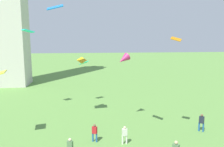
{
  "coord_description": "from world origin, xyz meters",
  "views": [
    {
      "loc": [
        0.89,
        -1.59,
        9.31
      ],
      "look_at": [
        2.63,
        16.23,
        6.33
      ],
      "focal_mm": 37.57,
      "sensor_mm": 36.0,
      "label": 1
    }
  ],
  "objects_px": {
    "person_2": "(201,122)",
    "person_5": "(125,134)",
    "kite_flying_2": "(123,59)",
    "kite_flying_5": "(0,73)",
    "kite_flying_6": "(176,39)",
    "person_3": "(95,132)",
    "person_4": "(70,147)",
    "kite_flying_7": "(82,60)",
    "kite_flying_1": "(28,31)",
    "kite_flying_3": "(55,7)",
    "kite_flying_0": "(84,63)"
  },
  "relations": [
    {
      "from": "person_4",
      "to": "kite_flying_0",
      "type": "bearing_deg",
      "value": -73.67
    },
    {
      "from": "kite_flying_0",
      "to": "kite_flying_6",
      "type": "bearing_deg",
      "value": 93.32
    },
    {
      "from": "kite_flying_6",
      "to": "kite_flying_0",
      "type": "bearing_deg",
      "value": 152.39
    },
    {
      "from": "kite_flying_0",
      "to": "kite_flying_6",
      "type": "relative_size",
      "value": 1.24
    },
    {
      "from": "kite_flying_2",
      "to": "kite_flying_7",
      "type": "height_order",
      "value": "kite_flying_2"
    },
    {
      "from": "person_4",
      "to": "kite_flying_3",
      "type": "xyz_separation_m",
      "value": [
        -1.56,
        6.25,
        10.93
      ]
    },
    {
      "from": "kite_flying_3",
      "to": "kite_flying_1",
      "type": "bearing_deg",
      "value": 123.87
    },
    {
      "from": "person_4",
      "to": "person_5",
      "type": "bearing_deg",
      "value": -136.94
    },
    {
      "from": "person_4",
      "to": "person_2",
      "type": "bearing_deg",
      "value": -142.77
    },
    {
      "from": "kite_flying_0",
      "to": "kite_flying_3",
      "type": "relative_size",
      "value": 0.8
    },
    {
      "from": "kite_flying_1",
      "to": "person_2",
      "type": "bearing_deg",
      "value": -67.15
    },
    {
      "from": "person_4",
      "to": "kite_flying_6",
      "type": "bearing_deg",
      "value": -143.13
    },
    {
      "from": "kite_flying_3",
      "to": "person_2",
      "type": "bearing_deg",
      "value": -12.8
    },
    {
      "from": "person_3",
      "to": "kite_flying_0",
      "type": "distance_m",
      "value": 12.54
    },
    {
      "from": "person_4",
      "to": "kite_flying_0",
      "type": "relative_size",
      "value": 1.24
    },
    {
      "from": "person_3",
      "to": "person_4",
      "type": "relative_size",
      "value": 1.0
    },
    {
      "from": "kite_flying_2",
      "to": "person_4",
      "type": "bearing_deg",
      "value": -68.15
    },
    {
      "from": "kite_flying_2",
      "to": "kite_flying_5",
      "type": "distance_m",
      "value": 11.58
    },
    {
      "from": "person_3",
      "to": "kite_flying_1",
      "type": "distance_m",
      "value": 14.42
    },
    {
      "from": "person_4",
      "to": "kite_flying_6",
      "type": "xyz_separation_m",
      "value": [
        8.96,
        2.75,
        8.02
      ]
    },
    {
      "from": "kite_flying_3",
      "to": "kite_flying_7",
      "type": "height_order",
      "value": "kite_flying_3"
    },
    {
      "from": "kite_flying_5",
      "to": "kite_flying_7",
      "type": "relative_size",
      "value": 1.31
    },
    {
      "from": "kite_flying_0",
      "to": "person_5",
      "type": "bearing_deg",
      "value": 74.39
    },
    {
      "from": "person_5",
      "to": "kite_flying_7",
      "type": "xyz_separation_m",
      "value": [
        -3.76,
        7.78,
        5.55
      ]
    },
    {
      "from": "person_2",
      "to": "kite_flying_0",
      "type": "xyz_separation_m",
      "value": [
        -11.42,
        10.31,
        4.65
      ]
    },
    {
      "from": "kite_flying_2",
      "to": "kite_flying_3",
      "type": "height_order",
      "value": "kite_flying_3"
    },
    {
      "from": "person_4",
      "to": "kite_flying_1",
      "type": "height_order",
      "value": "kite_flying_1"
    },
    {
      "from": "person_5",
      "to": "kite_flying_1",
      "type": "xyz_separation_m",
      "value": [
        -9.86,
        9.46,
        8.81
      ]
    },
    {
      "from": "person_2",
      "to": "kite_flying_1",
      "type": "bearing_deg",
      "value": 13.5
    },
    {
      "from": "kite_flying_0",
      "to": "kite_flying_7",
      "type": "bearing_deg",
      "value": 56.0
    },
    {
      "from": "person_2",
      "to": "person_5",
      "type": "relative_size",
      "value": 1.09
    },
    {
      "from": "person_5",
      "to": "kite_flying_6",
      "type": "height_order",
      "value": "kite_flying_6"
    },
    {
      "from": "kite_flying_1",
      "to": "kite_flying_7",
      "type": "bearing_deg",
      "value": -59.45
    },
    {
      "from": "person_3",
      "to": "kite_flying_1",
      "type": "height_order",
      "value": "kite_flying_1"
    },
    {
      "from": "person_4",
      "to": "kite_flying_7",
      "type": "relative_size",
      "value": 1.42
    },
    {
      "from": "kite_flying_2",
      "to": "kite_flying_3",
      "type": "distance_m",
      "value": 8.34
    },
    {
      "from": "kite_flying_0",
      "to": "kite_flying_6",
      "type": "xyz_separation_m",
      "value": [
        8.09,
        -11.42,
        3.29
      ]
    },
    {
      "from": "kite_flying_5",
      "to": "kite_flying_6",
      "type": "xyz_separation_m",
      "value": [
        14.83,
        -0.47,
        2.8
      ]
    },
    {
      "from": "person_4",
      "to": "kite_flying_6",
      "type": "height_order",
      "value": "kite_flying_6"
    },
    {
      "from": "person_3",
      "to": "kite_flying_0",
      "type": "relative_size",
      "value": 1.24
    },
    {
      "from": "person_4",
      "to": "kite_flying_6",
      "type": "distance_m",
      "value": 12.33
    },
    {
      "from": "person_2",
      "to": "person_3",
      "type": "bearing_deg",
      "value": 43.4
    },
    {
      "from": "person_3",
      "to": "kite_flying_3",
      "type": "bearing_deg",
      "value": 159.89
    },
    {
      "from": "person_2",
      "to": "person_5",
      "type": "xyz_separation_m",
      "value": [
        -7.82,
        -1.94,
        -0.08
      ]
    },
    {
      "from": "person_3",
      "to": "kite_flying_3",
      "type": "xyz_separation_m",
      "value": [
        -3.47,
        3.64,
        10.92
      ]
    },
    {
      "from": "person_2",
      "to": "person_3",
      "type": "relative_size",
      "value": 1.08
    },
    {
      "from": "kite_flying_1",
      "to": "kite_flying_3",
      "type": "xyz_separation_m",
      "value": [
        3.84,
        -5.12,
        2.12
      ]
    },
    {
      "from": "person_4",
      "to": "kite_flying_5",
      "type": "distance_m",
      "value": 8.49
    },
    {
      "from": "person_4",
      "to": "kite_flying_1",
      "type": "relative_size",
      "value": 1.07
    },
    {
      "from": "kite_flying_2",
      "to": "kite_flying_6",
      "type": "relative_size",
      "value": 1.56
    }
  ]
}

